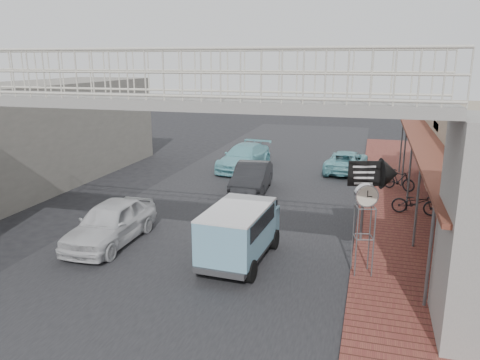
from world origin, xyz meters
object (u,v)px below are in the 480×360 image
Objects in this scene: dark_sedan at (252,178)px; arrow_sign at (386,175)px; white_hatchback at (110,223)px; angkot_curb at (347,162)px; angkot_van at (240,227)px; motorcycle_far at (399,180)px; motorcycle_near at (415,203)px; street_clock at (366,200)px; angkot_far at (244,157)px.

arrow_sign reaches higher than dark_sedan.
white_hatchback is 1.48× the size of arrow_sign.
angkot_curb is 13.40m from angkot_van.
dark_sedan is at bearing 124.20° from arrow_sign.
motorcycle_far is at bearing 43.70° from white_hatchback.
white_hatchback is 9.42m from arrow_sign.
angkot_van is 8.27m from motorcycle_near.
arrow_sign reaches higher than white_hatchback.
motorcycle_near is 6.59m from street_clock.
dark_sedan is 0.87× the size of angkot_far.
angkot_far is 14.16m from street_clock.
white_hatchback is 14.70m from angkot_curb.
angkot_van reaches higher than angkot_curb.
dark_sedan is 7.38m from motorcycle_near.
angkot_far is 10.77m from motorcycle_near.
white_hatchback is at bearing -90.24° from angkot_far.
white_hatchback is at bearing 163.78° from motorcycle_far.
angkot_curb is (7.10, 12.87, -0.12)m from white_hatchback.
dark_sedan is at bearing 104.98° from angkot_van.
angkot_van reaches higher than dark_sedan.
dark_sedan reaches higher than motorcycle_far.
angkot_curb is 1.15× the size of angkot_van.
dark_sedan is 2.61× the size of motorcycle_far.
street_clock reaches higher than dark_sedan.
angkot_curb is at bearing 15.28° from angkot_far.
street_clock reaches higher than angkot_curb.
angkot_van reaches higher than motorcycle_near.
angkot_far is 3.00× the size of motorcycle_far.
motorcycle_far is at bearing 65.52° from angkot_van.
angkot_van is at bearing -162.40° from arrow_sign.
white_hatchback is at bearing 163.61° from street_clock.
angkot_far is 1.81× the size of street_clock.
angkot_curb is 2.68× the size of motorcycle_far.
dark_sedan is at bearing -63.79° from angkot_far.
motorcycle_far is 7.19m from arrow_sign.
motorcycle_far is at bearing 12.79° from motorcycle_near.
arrow_sign is (8.92, 2.50, 1.70)m from white_hatchback.
angkot_van is 10.96m from motorcycle_far.
white_hatchback is 2.35× the size of motorcycle_near.
white_hatchback is 8.49m from street_clock.
street_clock is (-1.40, -9.67, 1.73)m from motorcycle_far.
angkot_far is (-1.62, 4.52, 0.01)m from dark_sedan.
angkot_far is at bearing 104.86° from street_clock.
white_hatchback is 2.64× the size of motorcycle_far.
motorcycle_far is (8.32, -2.58, -0.12)m from angkot_far.
white_hatchback is 1.60× the size of street_clock.
angkot_van is (-2.44, -13.16, 0.54)m from angkot_curb.
arrow_sign reaches higher than angkot_curb.
angkot_curb is at bearing 66.99° from motorcycle_far.
angkot_far is 1.68× the size of arrow_sign.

